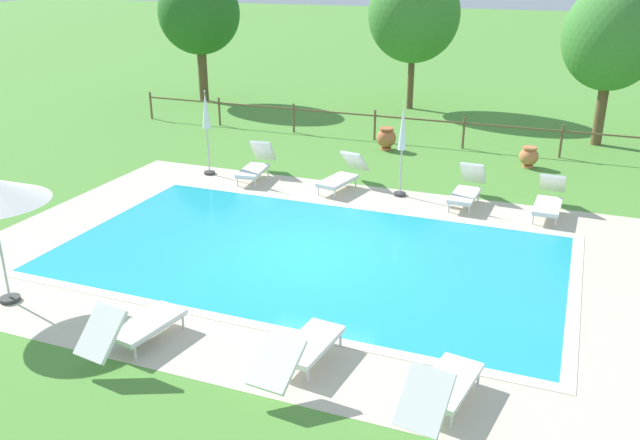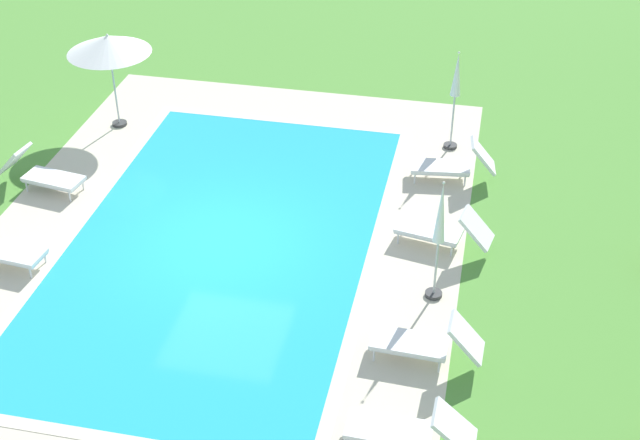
{
  "view_description": "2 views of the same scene",
  "coord_description": "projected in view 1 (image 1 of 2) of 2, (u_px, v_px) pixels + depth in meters",
  "views": [
    {
      "loc": [
        4.93,
        -11.89,
        5.79
      ],
      "look_at": [
        0.07,
        0.5,
        0.6
      ],
      "focal_mm": 37.31,
      "sensor_mm": 36.0,
      "label": 1
    },
    {
      "loc": [
        13.9,
        4.96,
        10.5
      ],
      "look_at": [
        0.49,
        2.15,
        1.17
      ],
      "focal_mm": 50.12,
      "sensor_mm": 36.0,
      "label": 2
    }
  ],
  "objects": [
    {
      "name": "sun_lounger_south_mid",
      "position": [
        549.0,
        200.0,
        16.17
      ],
      "size": [
        0.66,
        1.97,
        0.9
      ],
      "color": "white",
      "rests_on": "ground"
    },
    {
      "name": "pool_deck_paving",
      "position": [
        308.0,
        254.0,
        14.09
      ],
      "size": [
        14.17,
        9.66,
        0.01
      ],
      "primitive_type": "cube",
      "color": "beige",
      "rests_on": "ground"
    },
    {
      "name": "sun_lounger_north_mid",
      "position": [
        442.0,
        388.0,
        9.02
      ],
      "size": [
        0.9,
        1.98,
        0.94
      ],
      "color": "white",
      "rests_on": "ground"
    },
    {
      "name": "sun_lounger_north_end",
      "position": [
        135.0,
        327.0,
        10.53
      ],
      "size": [
        0.89,
        1.97,
        0.95
      ],
      "color": "white",
      "rests_on": "ground"
    },
    {
      "name": "tree_centre",
      "position": [
        199.0,
        14.0,
        28.22
      ],
      "size": [
        3.46,
        3.46,
        5.46
      ],
      "color": "brown",
      "rests_on": "ground"
    },
    {
      "name": "pool_coping_rim",
      "position": [
        308.0,
        253.0,
        14.09
      ],
      "size": [
        10.9,
        6.38,
        0.01
      ],
      "color": "beige",
      "rests_on": "ground"
    },
    {
      "name": "sun_lounger_south_end",
      "position": [
        301.0,
        349.0,
        9.96
      ],
      "size": [
        0.8,
        2.07,
        0.8
      ],
      "color": "white",
      "rests_on": "ground"
    },
    {
      "name": "tree_east_mid",
      "position": [
        612.0,
        37.0,
        21.23
      ],
      "size": [
        3.11,
        3.11,
        5.26
      ],
      "color": "brown",
      "rests_on": "ground"
    },
    {
      "name": "ground_plane",
      "position": [
        308.0,
        254.0,
        14.09
      ],
      "size": [
        160.0,
        160.0,
        0.0
      ],
      "primitive_type": "plane",
      "color": "#518E38"
    },
    {
      "name": "terracotta_urn_near_fence",
      "position": [
        529.0,
        156.0,
        19.88
      ],
      "size": [
        0.57,
        0.57,
        0.63
      ],
      "color": "#C67547",
      "rests_on": "ground"
    },
    {
      "name": "sun_lounger_north_near_steps",
      "position": [
        256.0,
        165.0,
        18.87
      ],
      "size": [
        0.82,
        1.92,
        0.99
      ],
      "color": "white",
      "rests_on": "ground"
    },
    {
      "name": "patio_umbrella_closed_row_centre",
      "position": [
        206.0,
        119.0,
        18.78
      ],
      "size": [
        0.32,
        0.32,
        2.44
      ],
      "color": "#383838",
      "rests_on": "ground"
    },
    {
      "name": "terracotta_urn_by_tree",
      "position": [
        386.0,
        138.0,
        21.74
      ],
      "size": [
        0.63,
        0.63,
        0.73
      ],
      "color": "#B7663D",
      "rests_on": "ground"
    },
    {
      "name": "sun_lounger_north_far",
      "position": [
        467.0,
        189.0,
        16.89
      ],
      "size": [
        0.68,
        1.91,
        0.96
      ],
      "color": "white",
      "rests_on": "ground"
    },
    {
      "name": "tree_far_west",
      "position": [
        414.0,
        15.0,
        26.65
      ],
      "size": [
        3.68,
        3.68,
        5.69
      ],
      "color": "brown",
      "rests_on": "ground"
    },
    {
      "name": "patio_umbrella_closed_row_west",
      "position": [
        402.0,
        137.0,
        17.03
      ],
      "size": [
        0.32,
        0.32,
        2.5
      ],
      "color": "#383838",
      "rests_on": "ground"
    },
    {
      "name": "swimming_pool_water",
      "position": [
        308.0,
        254.0,
        14.09
      ],
      "size": [
        10.42,
        5.9,
        0.01
      ],
      "primitive_type": "cube",
      "color": "#23A8C1",
      "rests_on": "ground"
    },
    {
      "name": "perimeter_fence",
      "position": [
        418.0,
        124.0,
        22.3
      ],
      "size": [
        21.42,
        0.08,
        1.05
      ],
      "color": "brown",
      "rests_on": "ground"
    },
    {
      "name": "sun_lounger_south_near_corner",
      "position": [
        343.0,
        175.0,
        18.0
      ],
      "size": [
        0.95,
        1.99,
        0.94
      ],
      "color": "white",
      "rests_on": "ground"
    }
  ]
}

